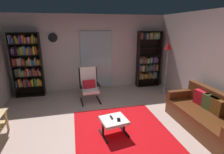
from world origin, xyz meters
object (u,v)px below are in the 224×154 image
object	(u,v)px
tv_remote	(111,117)
floor_lamp_by_shelf	(168,51)
ottoman	(114,122)
wall_clock	(53,38)
bookshelf_near_tv	(27,64)
cell_phone	(119,120)
bookshelf_near_sofa	(148,60)
lounge_armchair	(89,84)
leather_sofa	(207,116)

from	to	relation	value
tv_remote	floor_lamp_by_shelf	distance (m)	3.09
ottoman	wall_clock	distance (m)	3.53
bookshelf_near_tv	wall_clock	distance (m)	1.15
floor_lamp_by_shelf	wall_clock	xyz separation A→B (m)	(-3.56, 1.02, 0.40)
tv_remote	cell_phone	xyz separation A→B (m)	(0.13, -0.12, -0.00)
cell_phone	wall_clock	xyz separation A→B (m)	(-1.42, 2.94, 1.48)
bookshelf_near_sofa	lounge_armchair	distance (m)	2.51
bookshelf_near_tv	wall_clock	xyz separation A→B (m)	(0.83, 0.20, 0.77)
leather_sofa	wall_clock	distance (m)	4.86
bookshelf_near_sofa	ottoman	distance (m)	3.47
leather_sofa	ottoman	world-z (taller)	leather_sofa
floor_lamp_by_shelf	tv_remote	bearing A→B (deg)	-141.47
lounge_armchair	cell_phone	bearing A→B (deg)	-78.17
lounge_armchair	wall_clock	bearing A→B (deg)	134.91
ottoman	tv_remote	distance (m)	0.10
bookshelf_near_tv	cell_phone	size ratio (longest dim) A/B	14.52
tv_remote	wall_clock	size ratio (longest dim) A/B	0.50
ottoman	lounge_armchair	bearing A→B (deg)	99.54
cell_phone	floor_lamp_by_shelf	bearing A→B (deg)	53.73
lounge_armchair	ottoman	size ratio (longest dim) A/B	1.74
leather_sofa	ottoman	bearing A→B (deg)	173.05
bookshelf_near_tv	lounge_armchair	distance (m)	2.09
bookshelf_near_tv	leather_sofa	distance (m)	5.19
bookshelf_near_tv	bookshelf_near_sofa	xyz separation A→B (m)	(4.15, 0.07, -0.07)
lounge_armchair	floor_lamp_by_shelf	bearing A→B (deg)	-0.08
bookshelf_near_sofa	lounge_armchair	bearing A→B (deg)	-158.94
leather_sofa	floor_lamp_by_shelf	size ratio (longest dim) A/B	1.07
cell_phone	wall_clock	distance (m)	3.59
wall_clock	lounge_armchair	bearing A→B (deg)	-45.09
tv_remote	bookshelf_near_tv	bearing A→B (deg)	124.75
leather_sofa	wall_clock	xyz separation A→B (m)	(-3.38, 3.13, 1.54)
leather_sofa	lounge_armchair	bearing A→B (deg)	138.23
tv_remote	floor_lamp_by_shelf	xyz separation A→B (m)	(2.27, 1.80, 1.08)
bookshelf_near_tv	floor_lamp_by_shelf	bearing A→B (deg)	-10.65
leather_sofa	floor_lamp_by_shelf	world-z (taller)	floor_lamp_by_shelf
cell_phone	floor_lamp_by_shelf	size ratio (longest dim) A/B	0.08
ottoman	bookshelf_near_tv	bearing A→B (deg)	128.79
tv_remote	wall_clock	world-z (taller)	wall_clock
cell_phone	bookshelf_near_sofa	bearing A→B (deg)	67.76
bookshelf_near_tv	floor_lamp_by_shelf	size ratio (longest dim) A/B	1.18
bookshelf_near_tv	floor_lamp_by_shelf	world-z (taller)	bookshelf_near_tv
bookshelf_near_tv	tv_remote	xyz separation A→B (m)	(2.12, -2.63, -0.71)
ottoman	tv_remote	world-z (taller)	tv_remote
cell_phone	floor_lamp_by_shelf	world-z (taller)	floor_lamp_by_shelf
floor_lamp_by_shelf	wall_clock	distance (m)	3.72
wall_clock	leather_sofa	bearing A→B (deg)	-42.81
bookshelf_near_tv	cell_phone	distance (m)	3.62
ottoman	wall_clock	size ratio (longest dim) A/B	2.03
cell_phone	floor_lamp_by_shelf	distance (m)	3.07
bookshelf_near_sofa	cell_phone	world-z (taller)	bookshelf_near_sofa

